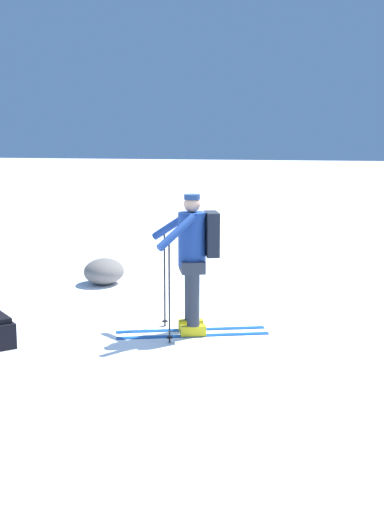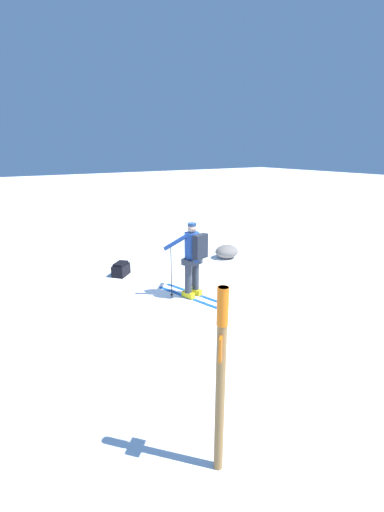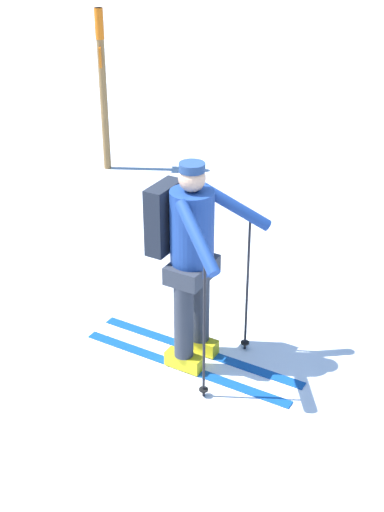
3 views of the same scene
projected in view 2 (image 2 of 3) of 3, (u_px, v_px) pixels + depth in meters
name	position (u px, v px, depth m)	size (l,w,h in m)	color
ground_plane	(204.00, 293.00, 7.87)	(80.00, 80.00, 0.00)	white
skier	(193.00, 256.00, 7.41)	(0.98, 1.85, 1.68)	#144C9E
dropped_backpack	(121.00, 269.00, 8.92)	(0.58, 0.56, 0.35)	black
trail_marker	(221.00, 370.00, 3.22)	(0.19, 0.19, 2.03)	olive
rock_boulder	(227.00, 252.00, 10.34)	(0.73, 0.62, 0.40)	slate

